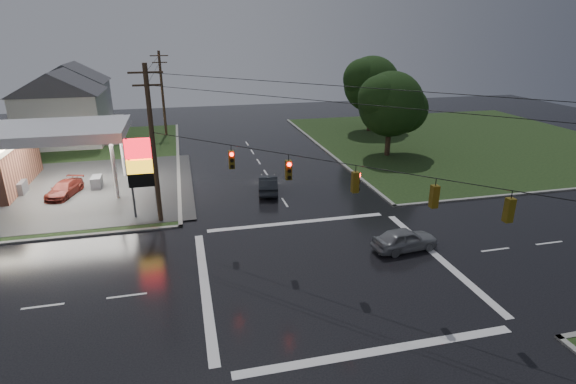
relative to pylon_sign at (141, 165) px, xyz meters
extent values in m
plane|color=black|center=(10.50, -10.50, -4.01)|extent=(120.00, 120.00, 0.00)
cube|color=black|center=(36.50, 15.50, -3.97)|extent=(36.00, 36.00, 0.08)
cube|color=#2D2D2D|center=(-9.50, 7.50, -3.92)|extent=(26.00, 18.00, 0.02)
cylinder|color=silver|center=(-2.50, 4.50, -1.51)|extent=(0.30, 0.30, 5.00)
cylinder|color=silver|center=(-12.50, 10.50, -1.51)|extent=(0.30, 0.30, 5.00)
cylinder|color=silver|center=(-2.50, 10.50, -1.51)|extent=(0.30, 0.30, 5.00)
cube|color=silver|center=(-7.50, 7.50, 1.19)|extent=(12.00, 8.00, 0.80)
cube|color=white|center=(-7.50, 7.50, 0.77)|extent=(11.40, 7.40, 0.04)
cube|color=#59595E|center=(-10.50, 7.50, -3.46)|extent=(0.80, 1.60, 1.10)
cube|color=#59595E|center=(-4.50, 7.50, -3.46)|extent=(0.80, 1.60, 1.10)
cylinder|color=#59595E|center=(-0.80, 0.00, -1.01)|extent=(0.16, 0.16, 6.00)
cylinder|color=#59595E|center=(0.80, 0.00, -1.01)|extent=(0.16, 0.16, 6.00)
cube|color=red|center=(0.00, 0.00, 1.19)|extent=(2.00, 0.35, 1.40)
cube|color=yellow|center=(0.00, 0.00, -0.11)|extent=(2.00, 0.35, 1.00)
cube|color=black|center=(0.00, 0.00, -1.11)|extent=(2.00, 0.35, 1.00)
cylinder|color=#382619|center=(1.00, -1.00, 1.49)|extent=(0.32, 0.32, 11.00)
cube|color=#382619|center=(1.00, -1.00, 6.39)|extent=(2.20, 0.12, 0.12)
cube|color=#382619|center=(1.00, -1.00, 5.59)|extent=(1.80, 0.12, 0.12)
cylinder|color=#382619|center=(1.00, 27.50, 1.24)|extent=(0.32, 0.32, 10.50)
cube|color=#382619|center=(1.00, 27.50, 5.89)|extent=(2.20, 0.12, 0.12)
cube|color=#382619|center=(1.00, 27.50, 5.09)|extent=(1.80, 0.12, 0.12)
cube|color=#59470C|center=(5.75, -5.75, 1.59)|extent=(0.34, 0.34, 1.10)
cylinder|color=#FF0C07|center=(5.75, -5.95, 1.97)|extent=(0.22, 0.08, 0.22)
cube|color=#59470C|center=(8.60, -8.60, 1.59)|extent=(0.34, 0.34, 1.10)
cylinder|color=#FF0C07|center=(8.60, -8.80, 1.97)|extent=(0.22, 0.08, 0.22)
cube|color=#59470C|center=(11.45, -11.45, 1.59)|extent=(0.34, 0.34, 1.10)
cylinder|color=#FF0C07|center=(11.65, -11.45, 1.97)|extent=(0.08, 0.22, 0.22)
cube|color=#59470C|center=(14.30, -14.30, 1.59)|extent=(0.34, 0.34, 1.10)
cylinder|color=#FF0C07|center=(14.30, -14.10, 1.97)|extent=(0.22, 0.08, 0.22)
cube|color=#59470C|center=(16.58, -16.58, 1.59)|extent=(0.34, 0.34, 1.10)
cylinder|color=#FF0C07|center=(16.58, -16.38, 1.97)|extent=(0.22, 0.08, 0.22)
cube|color=silver|center=(-10.50, 25.50, -1.01)|extent=(9.00, 8.00, 6.00)
cube|color=gray|center=(-5.20, 25.50, -3.61)|extent=(1.60, 4.80, 0.80)
cube|color=silver|center=(-11.50, 37.50, -1.01)|extent=(9.00, 8.00, 6.00)
cube|color=gray|center=(-6.20, 37.50, -3.61)|extent=(1.60, 4.80, 0.80)
cylinder|color=black|center=(24.50, 11.50, -1.49)|extent=(0.56, 0.56, 5.04)
sphere|color=black|center=(24.50, 11.50, 1.57)|extent=(6.80, 6.80, 6.80)
sphere|color=black|center=(26.20, 11.80, 0.94)|extent=(5.10, 5.10, 5.10)
sphere|color=black|center=(23.14, 11.10, 2.29)|extent=(4.76, 4.76, 4.76)
cylinder|color=black|center=(27.50, 23.50, -1.21)|extent=(0.56, 0.56, 5.60)
sphere|color=black|center=(27.50, 23.50, 2.19)|extent=(7.20, 7.20, 7.20)
sphere|color=black|center=(29.30, 23.80, 1.49)|extent=(5.40, 5.40, 5.40)
sphere|color=black|center=(26.06, 23.10, 2.99)|extent=(5.04, 5.04, 5.04)
imported|color=black|center=(9.70, 3.22, -3.28)|extent=(2.33, 4.66, 1.47)
imported|color=gray|center=(15.94, -9.12, -3.30)|extent=(4.32, 2.12, 1.42)
imported|color=#581A14|center=(-6.82, 6.18, -3.39)|extent=(2.84, 4.56, 1.23)
camera|label=1|loc=(2.95, -31.92, 9.05)|focal=28.00mm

